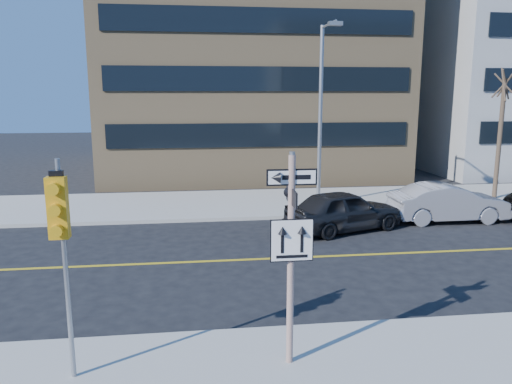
{
  "coord_description": "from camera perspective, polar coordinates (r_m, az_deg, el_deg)",
  "views": [
    {
      "loc": [
        -1.75,
        -11.14,
        5.21
      ],
      "look_at": [
        0.18,
        4.0,
        2.2
      ],
      "focal_mm": 35.0,
      "sensor_mm": 36.0,
      "label": 1
    }
  ],
  "objects": [
    {
      "name": "traffic_signal",
      "position": [
        9.04,
        -21.5,
        -3.63
      ],
      "size": [
        0.32,
        0.45,
        4.0
      ],
      "color": "gray",
      "rests_on": "near_sidewalk"
    },
    {
      "name": "street_tree_west",
      "position": [
        26.85,
        26.53,
        10.68
      ],
      "size": [
        1.8,
        1.8,
        6.35
      ],
      "color": "#3D3124",
      "rests_on": "far_sidewalk"
    },
    {
      "name": "building_brick",
      "position": [
        36.53,
        -1.42,
        17.11
      ],
      "size": [
        18.0,
        18.0,
        18.0
      ],
      "primitive_type": "cube",
      "color": "#A2845A",
      "rests_on": "ground"
    },
    {
      "name": "ground",
      "position": [
        12.42,
        1.54,
        -13.66
      ],
      "size": [
        120.0,
        120.0,
        0.0
      ],
      "primitive_type": "plane",
      "color": "black",
      "rests_on": "ground"
    },
    {
      "name": "parked_car_b",
      "position": [
        22.11,
        21.11,
        -1.14
      ],
      "size": [
        1.73,
        4.81,
        1.58
      ],
      "primitive_type": "imported",
      "rotation": [
        0.0,
        0.0,
        1.56
      ],
      "color": "gray",
      "rests_on": "ground"
    },
    {
      "name": "sign_pole",
      "position": [
        9.23,
        4.03,
        -6.39
      ],
      "size": [
        0.92,
        0.92,
        4.06
      ],
      "color": "beige",
      "rests_on": "near_sidewalk"
    },
    {
      "name": "parked_car_a",
      "position": [
        19.52,
        9.99,
        -2.08
      ],
      "size": [
        3.35,
        5.05,
        1.6
      ],
      "primitive_type": "imported",
      "rotation": [
        0.0,
        0.0,
        1.91
      ],
      "color": "black",
      "rests_on": "ground"
    },
    {
      "name": "streetlight_a",
      "position": [
        22.64,
        7.54,
        9.91
      ],
      "size": [
        0.55,
        2.25,
        8.0
      ],
      "color": "gray",
      "rests_on": "far_sidewalk"
    }
  ]
}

